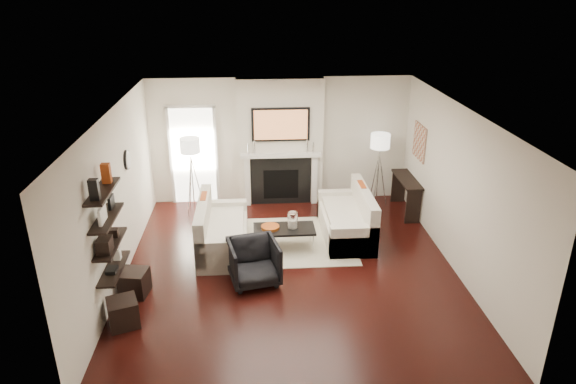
{
  "coord_description": "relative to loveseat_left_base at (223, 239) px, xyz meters",
  "views": [
    {
      "loc": [
        -0.58,
        -7.54,
        4.54
      ],
      "look_at": [
        0.0,
        0.6,
        1.15
      ],
      "focal_mm": 32.0,
      "sensor_mm": 36.0,
      "label": 1
    }
  ],
  "objects": [
    {
      "name": "clock_rim",
      "position": [
        -1.57,
        0.15,
        1.49
      ],
      "size": [
        0.04,
        0.34,
        0.34
      ],
      "primitive_type": "cylinder",
      "rotation": [
        0.0,
        1.57,
        0.0
      ],
      "color": "black",
      "rests_on": "wall_left"
    },
    {
      "name": "mantel_shelf",
      "position": [
        1.16,
        1.94,
        0.91
      ],
      "size": [
        1.7,
        0.18,
        0.07
      ],
      "primitive_type": "cube",
      "color": "white",
      "rests_on": "chimney_breast"
    },
    {
      "name": "console_leg_n",
      "position": [
        3.73,
        0.81,
        0.14
      ],
      "size": [
        0.3,
        0.04,
        0.71
      ],
      "primitive_type": "cube",
      "color": "black",
      "rests_on": "floor"
    },
    {
      "name": "door_trim_r",
      "position": [
        -0.21,
        2.21,
        0.84
      ],
      "size": [
        0.06,
        0.06,
        2.16
      ],
      "primitive_type": "cube",
      "color": "white",
      "rests_on": "floor"
    },
    {
      "name": "lamp_left_leg_b",
      "position": [
        -0.75,
        1.81,
        0.39
      ],
      "size": [
        0.14,
        0.22,
        1.23
      ],
      "primitive_type": "cylinder",
      "rotation": [
        0.18,
        0.0,
        0.52
      ],
      "color": "silver",
      "rests_on": "floor"
    },
    {
      "name": "mantel_pilaster_l",
      "position": [
        0.44,
        1.96,
        0.34
      ],
      "size": [
        0.12,
        0.08,
        1.1
      ],
      "primitive_type": "cube",
      "color": "white",
      "rests_on": "floor"
    },
    {
      "name": "decor_wine_rack",
      "position": [
        -1.46,
        -2.01,
        1.01
      ],
      "size": [
        0.18,
        0.25,
        0.2
      ],
      "primitive_type": "cube",
      "color": "black",
      "rests_on": "shelf_lower"
    },
    {
      "name": "loveseat_left_cushion",
      "position": [
        0.05,
        0.0,
        0.26
      ],
      "size": [
        0.63,
        1.44,
        0.1
      ],
      "primitive_type": "cube",
      "color": "beige",
      "rests_on": "loveseat_left_base"
    },
    {
      "name": "pillow_right_charcoal",
      "position": [
        2.63,
        0.06,
        0.51
      ],
      "size": [
        0.1,
        0.4,
        0.4
      ],
      "primitive_type": "cube",
      "color": "black",
      "rests_on": "loveseat_right_cushion"
    },
    {
      "name": "loveseat_right_back",
      "position": [
        2.63,
        0.36,
        0.32
      ],
      "size": [
        0.18,
        1.8,
        0.8
      ],
      "primitive_type": "cube",
      "color": "beige",
      "rests_on": "floor"
    },
    {
      "name": "mantel_pilaster_r",
      "position": [
        1.88,
        1.96,
        0.34
      ],
      "size": [
        0.12,
        0.08,
        1.1
      ],
      "primitive_type": "cube",
      "color": "white",
      "rests_on": "floor"
    },
    {
      "name": "lamp_left_shade",
      "position": [
        -0.69,
        1.72,
        1.24
      ],
      "size": [
        0.4,
        0.4,
        0.3
      ],
      "primitive_type": "cylinder",
      "color": "white",
      "rests_on": "lamp_left_post"
    },
    {
      "name": "decor_frame_b",
      "position": [
        -1.46,
        -1.43,
        1.4
      ],
      "size": [
        0.04,
        0.22,
        0.18
      ],
      "primitive_type": "cube",
      "color": "black",
      "rests_on": "shelf_upper"
    },
    {
      "name": "console_top",
      "position": [
        3.73,
        1.36,
        0.52
      ],
      "size": [
        0.35,
        1.2,
        0.04
      ],
      "primitive_type": "cube",
      "color": "black",
      "rests_on": "floor"
    },
    {
      "name": "decor_box_tall",
      "position": [
        -1.46,
        -1.51,
        0.6
      ],
      "size": [
        0.1,
        0.1,
        0.18
      ],
      "primitive_type": "cube",
      "color": "white",
      "rests_on": "shelf_bottom"
    },
    {
      "name": "wall_art",
      "position": [
        3.89,
        1.3,
        1.34
      ],
      "size": [
        0.03,
        0.7,
        0.7
      ],
      "primitive_type": "cube",
      "color": "#9F6E4F",
      "rests_on": "wall_right"
    },
    {
      "name": "shelf_upper",
      "position": [
        -1.46,
        -1.75,
        1.29
      ],
      "size": [
        0.25,
        1.0,
        0.04
      ],
      "primitive_type": "cube",
      "color": "black",
      "rests_on": "wall_left"
    },
    {
      "name": "loveseat_left_arm_n",
      "position": [
        0.0,
        -0.81,
        0.09
      ],
      "size": [
        0.85,
        0.18,
        0.6
      ],
      "primitive_type": "cube",
      "color": "beige",
      "rests_on": "floor"
    },
    {
      "name": "shelf_lower",
      "position": [
        -1.46,
        -1.75,
        0.89
      ],
      "size": [
        0.25,
        1.0,
        0.04
      ],
      "primitive_type": "cube",
      "color": "black",
      "rests_on": "wall_left"
    },
    {
      "name": "candlestick_r_tall",
      "position": [
        1.71,
        1.95,
        1.09
      ],
      "size": [
        0.04,
        0.04,
        0.3
      ],
      "primitive_type": "cylinder",
      "color": "silver",
      "rests_on": "mantel_shelf"
    },
    {
      "name": "loveseat_left_arm_s",
      "position": [
        0.0,
        0.81,
        0.09
      ],
      "size": [
        0.85,
        0.18,
        0.6
      ],
      "primitive_type": "cube",
      "color": "beige",
      "rests_on": "floor"
    },
    {
      "name": "firebox",
      "position": [
        1.16,
        1.99,
        0.24
      ],
      "size": [
        0.75,
        0.02,
        0.65
      ],
      "primitive_type": "cube",
      "color": "black",
      "rests_on": "floor"
    },
    {
      "name": "candlestick_l_tall",
      "position": [
        0.61,
        1.95,
        1.09
      ],
      "size": [
        0.04,
        0.04,
        0.3
      ],
      "primitive_type": "cylinder",
      "color": "silver",
      "rests_on": "mantel_shelf"
    },
    {
      "name": "door_trim_l",
      "position": [
        -1.17,
        2.21,
        0.84
      ],
      "size": [
        0.06,
        0.06,
        2.16
      ],
      "primitive_type": "cube",
      "color": "white",
      "rests_on": "floor"
    },
    {
      "name": "tv_body",
      "position": [
        1.16,
        1.97,
        1.57
      ],
      "size": [
        1.2,
        0.06,
        0.7
      ],
      "primitive_type": "cube",
      "color": "black",
      "rests_on": "chimney_breast"
    },
    {
      "name": "candlestick_r_short",
      "position": [
        1.84,
        1.95,
        1.06
      ],
      "size": [
        0.04,
        0.04,
        0.24
      ],
      "primitive_type": "cylinder",
      "color": "silver",
      "rests_on": "mantel_shelf"
    },
    {
      "name": "lamp_right_leg_a",
      "position": [
        3.32,
        1.74,
        0.39
      ],
      "size": [
        0.25,
        0.02,
        1.23
      ],
      "primitive_type": "cylinder",
      "rotation": [
        0.18,
        0.0,
        4.71
      ],
      "color": "silver",
      "rests_on": "floor"
    },
    {
      "name": "lamp_left_leg_c",
      "position": [
        -0.75,
        1.62,
        0.39
      ],
      "size": [
        0.14,
        0.22,
        1.23
      ],
      "primitive_type": "cylinder",
      "rotation": [
        0.18,
        0.0,
        2.62
      ],
      "color": "silver",
      "rests_on": "floor"
    },
    {
      "name": "candlestick_l_short",
      "position": [
        0.48,
        1.95,
        1.06
      ],
      "size": [
        0.04,
        0.04,
        0.24
      ],
      "primitive_type": "cylinder",
      "color": "silver",
      "rests_on": "mantel_shelf"
    },
    {
      "name": "coffee_leg_se",
      "position": [
        1.6,
        0.15,
        -0.02
      ],
      "size": [
        0.02,
        0.02,
        0.38
      ],
      "primitive_type": "cylinder",
      "color": "silver",
      "rests_on": "floor"
    },
    {
      "name": "lamp_right_post",
      "position": [
        3.21,
        1.74,
        0.39
      ],
      "size": [
        0.02,
        0.02,
        1.2
      ],
      "primitive_type": "cylinder",
      "color": "silver",
      "rests_on": "floor"
    },
    {
      "name": "shelf_bottom",
      "position": [
        -1.46,
        -1.75,
        0.49
      ],
      "size": [
        0.25,
        1.0,
        0.03
      ],
      "primitive_type": "cube",
      "color": "black",
      "rests_on": "wall_left"
    },
    {
      "name": "room_envelope",
      "position": [
        1.16,
        -0.75,
        1.14
      ],
      "size": [
        6.0,
        6.0,
        6.0
      ],
      "color": "black",
      "rests_on": "ground"
    },
    {
      "name": "hurricane_candle",
      "position": [
        1.25,
        -0.07,
        0.29
      ],
      "size": [
        0.11,
        0.11,
        0.16
      ],
      "primitive_type": "cylinder",
      "color": "white",
      "rests_on": "coffee_table"
    },
    {
      "name": "loveseat_right_cushion",
      "position": [
        2.24,
        0.36,
        0.26
      ],
      "size": [
        0.63,
        1.44,
        0.1
      ],
      "primitive_type": "cube",
      "color": "beige",
      "rests_on": "loveseat_right_base"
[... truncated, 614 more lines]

